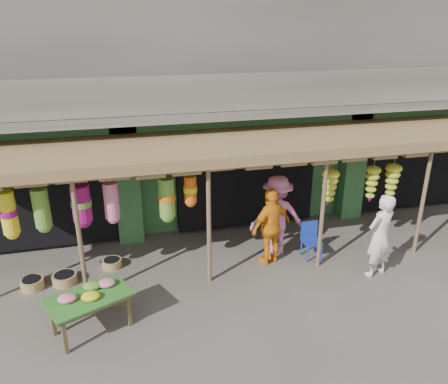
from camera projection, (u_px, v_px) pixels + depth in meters
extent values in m
plane|color=#514C47|center=(273.00, 267.00, 9.82)|extent=(80.00, 80.00, 0.00)
cube|color=gray|center=(219.00, 26.00, 12.47)|extent=(16.00, 6.00, 4.00)
cube|color=#2D6033|center=(219.00, 143.00, 13.90)|extent=(16.00, 5.70, 3.00)
cube|color=gray|center=(254.00, 111.00, 10.12)|extent=(16.00, 0.90, 0.22)
cube|color=gray|center=(260.00, 92.00, 9.57)|extent=(16.00, 0.10, 0.80)
cube|color=#2D6033|center=(248.00, 122.00, 10.61)|extent=(16.00, 0.35, 0.35)
cube|color=yellow|center=(29.00, 140.00, 9.43)|extent=(1.70, 0.06, 0.55)
cube|color=#B21414|center=(28.00, 140.00, 9.39)|extent=(1.30, 0.02, 0.30)
cube|color=black|center=(44.00, 184.00, 10.87)|extent=(3.60, 2.00, 2.50)
cube|color=black|center=(237.00, 168.00, 12.02)|extent=(3.60, 2.00, 2.50)
cube|color=black|center=(396.00, 155.00, 13.16)|extent=(3.60, 2.00, 2.50)
cube|color=#2D6033|center=(127.00, 185.00, 10.42)|extent=(0.60, 0.35, 3.00)
cube|color=#2D6033|center=(353.00, 165.00, 11.79)|extent=(0.60, 0.35, 3.00)
cylinder|color=brown|center=(80.00, 240.00, 8.24)|extent=(0.09, 0.09, 2.60)
cylinder|color=brown|center=(209.00, 226.00, 8.81)|extent=(0.09, 0.09, 2.60)
cylinder|color=brown|center=(322.00, 213.00, 9.38)|extent=(0.09, 0.09, 2.60)
cylinder|color=brown|center=(423.00, 202.00, 9.96)|extent=(0.09, 0.09, 2.60)
cylinder|color=brown|center=(270.00, 164.00, 8.65)|extent=(12.90, 0.08, 0.08)
cylinder|color=brown|center=(128.00, 176.00, 8.44)|extent=(5.50, 0.06, 0.06)
cube|color=brown|center=(264.00, 141.00, 9.63)|extent=(14.00, 2.70, 0.22)
cube|color=brown|center=(65.00, 338.00, 7.16)|extent=(0.09, 0.09, 0.62)
cube|color=brown|center=(129.00, 311.00, 7.83)|extent=(0.09, 0.09, 0.62)
cube|color=brown|center=(53.00, 320.00, 7.59)|extent=(0.09, 0.09, 0.62)
cube|color=brown|center=(115.00, 296.00, 8.25)|extent=(0.09, 0.09, 0.62)
cube|color=brown|center=(89.00, 299.00, 7.58)|extent=(1.54, 1.25, 0.06)
cube|color=#26661E|center=(89.00, 297.00, 7.56)|extent=(1.61, 1.31, 0.03)
ellipsoid|color=pink|center=(67.00, 298.00, 7.41)|extent=(0.32, 0.27, 0.13)
ellipsoid|color=yellow|center=(91.00, 296.00, 7.47)|extent=(0.32, 0.27, 0.13)
ellipsoid|color=pink|center=(107.00, 283.00, 7.84)|extent=(0.32, 0.27, 0.13)
ellipsoid|color=#649F35|center=(92.00, 286.00, 7.76)|extent=(0.32, 0.27, 0.13)
cylinder|color=#1933A4|center=(308.00, 255.00, 9.93)|extent=(0.03, 0.03, 0.38)
cylinder|color=#1933A4|center=(321.00, 253.00, 10.01)|extent=(0.03, 0.03, 0.38)
cylinder|color=#1933A4|center=(301.00, 248.00, 10.24)|extent=(0.03, 0.03, 0.38)
cylinder|color=#1933A4|center=(315.00, 246.00, 10.32)|extent=(0.03, 0.03, 0.38)
cube|color=#1933A4|center=(312.00, 242.00, 10.04)|extent=(0.41, 0.41, 0.05)
cube|color=#1933A4|center=(309.00, 229.00, 10.13)|extent=(0.40, 0.04, 0.43)
cylinder|color=olive|center=(112.00, 263.00, 9.77)|extent=(0.45, 0.45, 0.18)
cylinder|color=#976843|center=(65.00, 279.00, 9.18)|extent=(0.57, 0.57, 0.20)
cylinder|color=#996847|center=(32.00, 284.00, 8.99)|extent=(0.56, 0.56, 0.21)
imported|color=silver|center=(380.00, 236.00, 9.19)|extent=(0.78, 0.63, 1.87)
imported|color=orange|center=(271.00, 226.00, 9.68)|extent=(1.14, 0.81, 1.80)
imported|color=pink|center=(277.00, 215.00, 10.08)|extent=(1.27, 0.77, 1.92)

